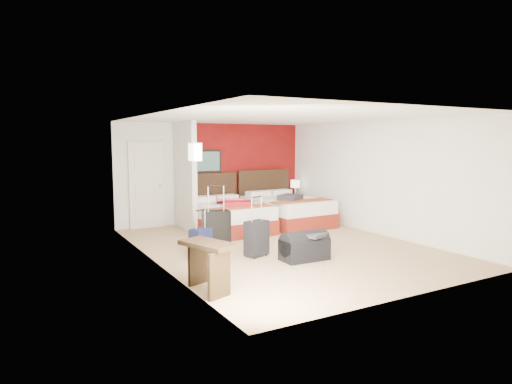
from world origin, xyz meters
TOP-DOWN VIEW (x-y plane):
  - ground at (0.00, 0.00)m, footprint 6.50×6.50m
  - room_walls at (-1.40, 1.42)m, footprint 5.02×6.52m
  - red_accent_panel at (0.75, 3.23)m, footprint 3.50×0.04m
  - partition_wall at (-1.00, 2.61)m, footprint 0.12×1.20m
  - entry_door at (-1.75, 3.20)m, footprint 0.82×0.06m
  - bed_left at (-0.23, 1.91)m, footprint 1.54×2.11m
  - bed_right at (1.39, 1.93)m, footprint 1.58×2.20m
  - red_suitcase_open at (-0.13, 1.81)m, footprint 0.94×1.05m
  - jacket_bundle at (1.29, 1.63)m, footprint 0.69×0.65m
  - nightstand at (2.25, 2.82)m, footprint 0.43×0.43m
  - table_lamp at (2.25, 2.82)m, footprint 0.27×0.27m
  - suitcase_black at (-1.27, 0.28)m, footprint 0.54×0.39m
  - suitcase_charcoal at (-0.80, -0.42)m, footprint 0.47×0.37m
  - suitcase_navy at (-1.76, -0.14)m, footprint 0.43×0.36m
  - duffel_bag at (-0.21, -1.05)m, footprint 0.82×0.45m
  - jacket_draped at (-0.06, -1.10)m, footprint 0.55×0.51m
  - desk at (-2.30, -1.72)m, footprint 0.65×0.91m

SIDE VIEW (x-z plane):
  - ground at x=0.00m, z-range 0.00..0.00m
  - duffel_bag at x=-0.21m, z-range 0.00..0.41m
  - suitcase_navy at x=-1.76m, z-range 0.00..0.51m
  - nightstand at x=2.25m, z-range 0.00..0.54m
  - bed_left at x=-0.23m, z-range 0.00..0.61m
  - suitcase_charcoal at x=-0.80m, z-range 0.00..0.61m
  - bed_right at x=1.39m, z-range 0.00..0.64m
  - desk at x=-2.30m, z-range 0.00..0.68m
  - suitcase_black at x=-1.27m, z-range 0.00..0.74m
  - jacket_draped at x=-0.06m, z-range 0.41..0.47m
  - red_suitcase_open at x=-0.13m, z-range 0.61..0.72m
  - jacket_bundle at x=1.29m, z-range 0.64..0.78m
  - table_lamp at x=2.25m, z-range 0.54..1.00m
  - entry_door at x=-1.75m, z-range 0.00..2.05m
  - red_accent_panel at x=0.75m, z-range 0.00..2.50m
  - partition_wall at x=-1.00m, z-range 0.00..2.50m
  - room_walls at x=-1.40m, z-range 0.01..2.51m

